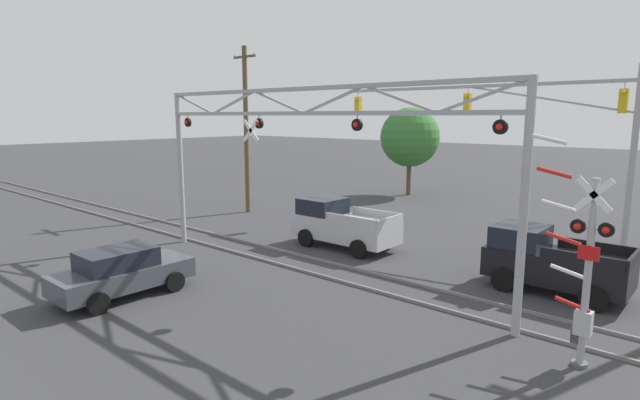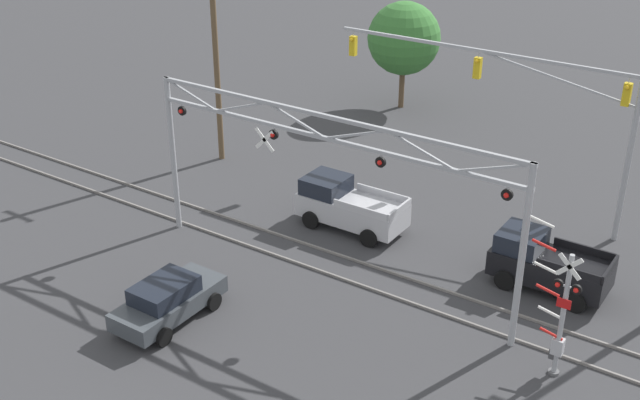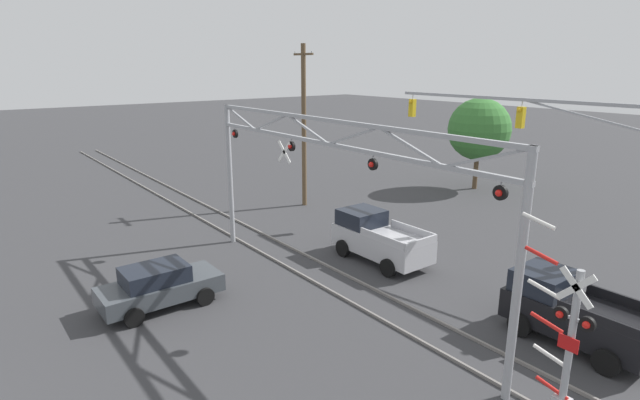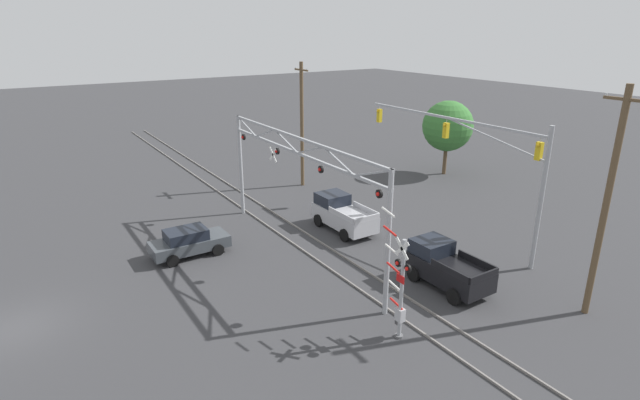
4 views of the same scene
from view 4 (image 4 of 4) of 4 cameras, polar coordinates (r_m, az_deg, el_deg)
name	(u,v)px [view 4 (image 4 of 4)]	position (r m, az deg, el deg)	size (l,w,h in m)	color
ground_plane	(15,329)	(25.20, -31.48, -12.45)	(200.00, 200.00, 0.00)	#38383A
rail_track_near	(303,250)	(28.38, -1.92, -5.79)	(80.00, 0.08, 0.10)	gray
rail_track_far	(324,245)	(29.08, 0.51, -5.14)	(80.00, 0.08, 0.10)	gray
crossing_gantry	(298,171)	(26.61, -2.58, 3.35)	(15.21, 0.27, 6.64)	#9EA0A5
crossing_signal_mast	(400,290)	(20.40, 9.11, -10.17)	(1.85, 0.35, 5.27)	#9EA0A5
traffic_signal_span	(487,156)	(28.92, 18.57, 4.82)	(13.51, 0.39, 7.57)	#9EA0A5
pickup_truck_lead	(342,214)	(31.08, 2.54, -1.59)	(4.63, 2.20, 2.05)	#B7B7BC
pickup_truck_following	(445,267)	(25.20, 14.13, -7.38)	(4.27, 2.20, 2.05)	black
sedan_waiting	(189,242)	(28.58, -14.77, -4.63)	(2.04, 4.22, 1.55)	#3D4247
utility_pole_left	(302,124)	(38.91, -2.08, 8.69)	(1.80, 0.28, 9.59)	brown
utility_pole_right	(606,204)	(23.68, 29.90, -0.36)	(1.80, 0.28, 9.99)	brown
background_tree_beyond_span	(448,126)	(43.56, 14.39, 8.18)	(4.22, 4.22, 6.27)	brown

